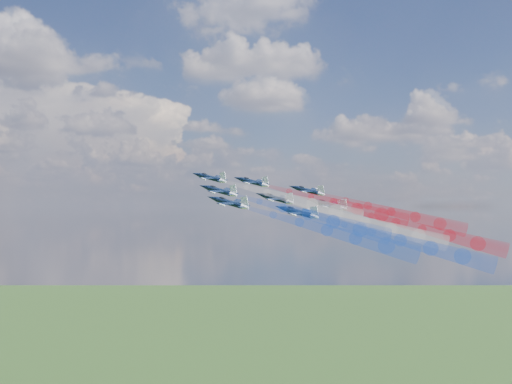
{
  "coord_description": "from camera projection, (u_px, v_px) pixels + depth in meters",
  "views": [
    {
      "loc": [
        0.69,
        -143.27,
        132.48
      ],
      "look_at": [
        24.88,
        12.23,
        136.33
      ],
      "focal_mm": 41.77,
      "sensor_mm": 36.0,
      "label": 1
    }
  ],
  "objects": [
    {
      "name": "trail_rear_right",
      "position": [
        422.0,
        229.0,
        144.73
      ],
      "size": [
        33.37,
        27.49,
        13.57
      ],
      "primitive_type": null,
      "rotation": [
        0.24,
        -0.12,
        0.88
      ],
      "color": "red"
    },
    {
      "name": "jet_rear_right",
      "position": [
        329.0,
        205.0,
        156.6
      ],
      "size": [
        15.43,
        15.07,
        6.97
      ],
      "primitive_type": null,
      "rotation": [
        0.24,
        -0.12,
        0.88
      ],
      "color": "black"
    },
    {
      "name": "jet_outer_left",
      "position": [
        229.0,
        203.0,
        138.57
      ],
      "size": [
        15.43,
        15.07,
        6.97
      ],
      "primitive_type": null,
      "rotation": [
        0.24,
        -0.12,
        0.88
      ],
      "color": "black"
    },
    {
      "name": "trail_lead",
      "position": [
        289.0,
        198.0,
        153.8
      ],
      "size": [
        33.37,
        27.49,
        13.57
      ],
      "primitive_type": null,
      "rotation": [
        0.24,
        -0.12,
        0.88
      ],
      "color": "white"
    },
    {
      "name": "trail_rear_left",
      "position": [
        400.0,
        240.0,
        128.8
      ],
      "size": [
        33.37,
        27.49,
        13.57
      ],
      "primitive_type": null,
      "rotation": [
        0.24,
        -0.12,
        0.88
      ],
      "color": "blue"
    },
    {
      "name": "jet_inner_right",
      "position": [
        252.0,
        182.0,
        167.51
      ],
      "size": [
        15.43,
        15.07,
        6.97
      ],
      "primitive_type": null,
      "rotation": [
        0.24,
        -0.12,
        0.88
      ],
      "color": "black"
    },
    {
      "name": "trail_center_third",
      "position": [
        365.0,
        222.0,
        144.1
      ],
      "size": [
        33.37,
        27.49,
        13.57
      ],
      "primitive_type": null,
      "rotation": [
        0.24,
        -0.12,
        0.88
      ],
      "color": "white"
    },
    {
      "name": "jet_inner_left",
      "position": [
        219.0,
        191.0,
        150.58
      ],
      "size": [
        15.43,
        15.07,
        6.97
      ],
      "primitive_type": null,
      "rotation": [
        0.24,
        -0.12,
        0.88
      ],
      "color": "black"
    },
    {
      "name": "jet_lead",
      "position": [
        210.0,
        178.0,
        165.67
      ],
      "size": [
        15.43,
        15.07,
        6.97
      ],
      "primitive_type": null,
      "rotation": [
        0.24,
        -0.12,
        0.88
      ],
      "color": "black"
    },
    {
      "name": "trail_inner_left",
      "position": [
        308.0,
        215.0,
        138.71
      ],
      "size": [
        33.37,
        27.49,
        13.57
      ],
      "primitive_type": null,
      "rotation": [
        0.24,
        -0.12,
        0.88
      ],
      "color": "blue"
    },
    {
      "name": "jet_center_third",
      "position": [
        276.0,
        198.0,
        155.96
      ],
      "size": [
        15.43,
        15.07,
        6.97
      ],
      "primitive_type": null,
      "rotation": [
        0.24,
        -0.12,
        0.88
      ],
      "color": "black"
    },
    {
      "name": "trail_inner_right",
      "position": [
        333.0,
        202.0,
        155.64
      ],
      "size": [
        33.37,
        27.49,
        13.57
      ],
      "primitive_type": null,
      "rotation": [
        0.24,
        -0.12,
        0.88
      ],
      "color": "red"
    },
    {
      "name": "trail_outer_right",
      "position": [
        391.0,
        211.0,
        159.66
      ],
      "size": [
        33.37,
        27.49,
        13.57
      ],
      "primitive_type": null,
      "rotation": [
        0.24,
        -0.12,
        0.88
      ],
      "color": "red"
    },
    {
      "name": "jet_outer_right",
      "position": [
        308.0,
        191.0,
        171.52
      ],
      "size": [
        15.43,
        15.07,
        6.97
      ],
      "primitive_type": null,
      "rotation": [
        0.24,
        -0.12,
        0.88
      ],
      "color": "black"
    },
    {
      "name": "jet_rear_left",
      "position": [
        298.0,
        212.0,
        140.67
      ],
      "size": [
        15.43,
        15.07,
        6.97
      ],
      "primitive_type": null,
      "rotation": [
        0.24,
        -0.12,
        0.88
      ],
      "color": "black"
    },
    {
      "name": "trail_outer_left",
      "position": [
        327.0,
        230.0,
        126.7
      ],
      "size": [
        33.37,
        27.49,
        13.57
      ],
      "primitive_type": null,
      "rotation": [
        0.24,
        -0.12,
        0.88
      ],
      "color": "blue"
    }
  ]
}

